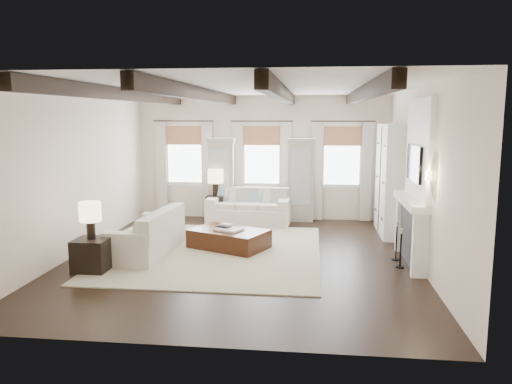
# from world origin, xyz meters

# --- Properties ---
(ground) EXTENTS (7.50, 7.50, 0.00)m
(ground) POSITION_xyz_m (0.00, 0.00, 0.00)
(ground) COLOR black
(ground) RESTS_ON ground
(room_shell) EXTENTS (6.54, 7.54, 3.22)m
(room_shell) POSITION_xyz_m (0.75, 0.90, 1.89)
(room_shell) COLOR #F5E3CF
(room_shell) RESTS_ON ground
(area_rug) EXTENTS (4.11, 4.59, 0.02)m
(area_rug) POSITION_xyz_m (-0.58, 0.33, 0.01)
(area_rug) COLOR #BDB498
(area_rug) RESTS_ON ground
(sofa_back) EXTENTS (2.09, 1.03, 0.88)m
(sofa_back) POSITION_xyz_m (-0.26, 3.11, 0.36)
(sofa_back) COLOR silver
(sofa_back) RESTS_ON ground
(sofa_left) EXTENTS (1.06, 2.09, 0.87)m
(sofa_left) POSITION_xyz_m (-1.82, 0.02, 0.35)
(sofa_left) COLOR silver
(sofa_left) RESTS_ON ground
(ottoman) EXTENTS (1.75, 1.47, 0.39)m
(ottoman) POSITION_xyz_m (-0.36, 0.63, 0.20)
(ottoman) COLOR black
(ottoman) RESTS_ON ground
(tray) EXTENTS (0.61, 0.55, 0.04)m
(tray) POSITION_xyz_m (-0.35, 0.57, 0.41)
(tray) COLOR white
(tray) RESTS_ON ottoman
(book_lower) EXTENTS (0.32, 0.29, 0.04)m
(book_lower) POSITION_xyz_m (-0.47, 0.67, 0.45)
(book_lower) COLOR #262628
(book_lower) RESTS_ON tray
(book_upper) EXTENTS (0.27, 0.25, 0.03)m
(book_upper) POSITION_xyz_m (-0.42, 0.68, 0.49)
(book_upper) COLOR beige
(book_upper) RESTS_ON book_lower
(side_table_front) EXTENTS (0.58, 0.58, 0.58)m
(side_table_front) POSITION_xyz_m (-2.48, -1.12, 0.29)
(side_table_front) COLOR black
(side_table_front) RESTS_ON ground
(lamp_front) EXTENTS (0.38, 0.38, 0.65)m
(lamp_front) POSITION_xyz_m (-2.48, -1.12, 1.02)
(lamp_front) COLOR black
(lamp_front) RESTS_ON side_table_front
(side_table_back) EXTENTS (0.44, 0.44, 0.66)m
(side_table_back) POSITION_xyz_m (-1.15, 3.28, 0.33)
(side_table_back) COLOR black
(side_table_back) RESTS_ON ground
(lamp_back) EXTENTS (0.39, 0.39, 0.68)m
(lamp_back) POSITION_xyz_m (-1.15, 3.28, 1.12)
(lamp_back) COLOR black
(lamp_back) RESTS_ON side_table_back
(candlestick_near) EXTENTS (0.15, 0.15, 0.72)m
(candlestick_near) POSITION_xyz_m (2.90, -0.30, 0.30)
(candlestick_near) COLOR black
(candlestick_near) RESTS_ON ground
(candlestick_far) EXTENTS (0.15, 0.15, 0.74)m
(candlestick_far) POSITION_xyz_m (2.90, 0.17, 0.31)
(candlestick_far) COLOR black
(candlestick_far) RESTS_ON ground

